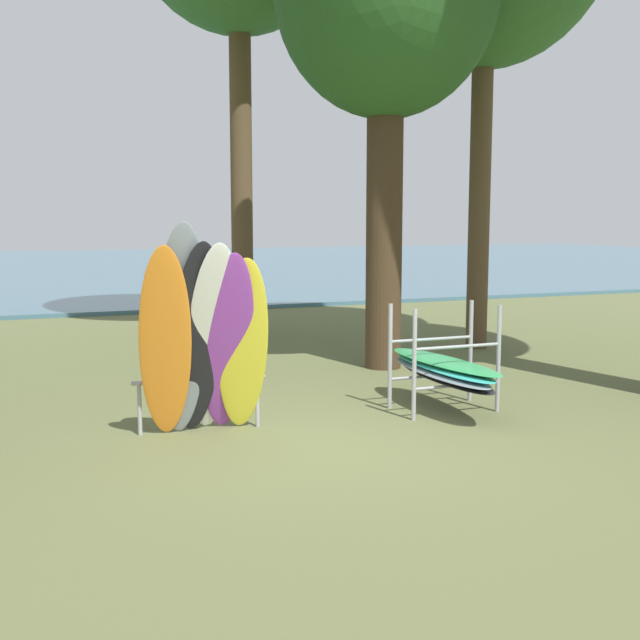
{
  "coord_description": "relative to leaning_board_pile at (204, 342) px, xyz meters",
  "views": [
    {
      "loc": [
        -2.88,
        -7.14,
        2.25
      ],
      "look_at": [
        0.4,
        1.2,
        1.1
      ],
      "focal_mm": 44.88,
      "sensor_mm": 36.0,
      "label": 1
    }
  ],
  "objects": [
    {
      "name": "board_storage_rack",
      "position": [
        2.87,
        0.15,
        -0.51
      ],
      "size": [
        1.15,
        2.13,
        1.25
      ],
      "color": "#9EA0A5",
      "rests_on": "ground"
    },
    {
      "name": "lake_water",
      "position": [
        1.05,
        28.92,
        -0.95
      ],
      "size": [
        80.0,
        36.0,
        0.1
      ],
      "primitive_type": "cube",
      "color": "#477084",
      "rests_on": "ground"
    },
    {
      "name": "ground_plane",
      "position": [
        1.05,
        -0.74,
        -1.0
      ],
      "size": [
        80.0,
        80.0,
        0.0
      ],
      "primitive_type": "plane",
      "color": "#60663D"
    },
    {
      "name": "leaning_board_pile",
      "position": [
        0.0,
        0.0,
        0.0
      ],
      "size": [
        1.42,
        0.94,
        2.22
      ],
      "color": "orange",
      "rests_on": "ground"
    }
  ]
}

